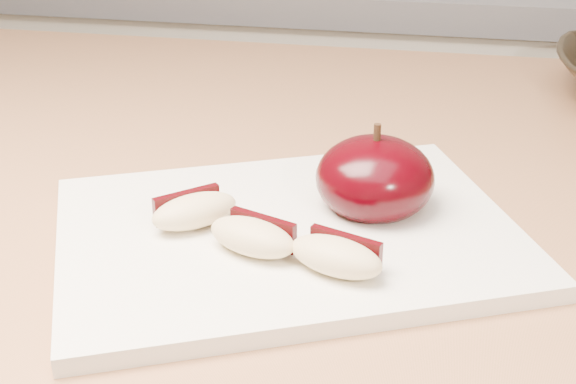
# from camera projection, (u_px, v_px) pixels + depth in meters

# --- Properties ---
(back_cabinet) EXTENTS (2.40, 0.62, 0.94)m
(back_cabinet) POSITION_uv_depth(u_px,v_px,m) (359.00, 220.00, 1.46)
(back_cabinet) COLOR silver
(back_cabinet) RESTS_ON ground
(cutting_board) EXTENTS (0.35, 0.32, 0.01)m
(cutting_board) POSITION_uv_depth(u_px,v_px,m) (288.00, 234.00, 0.52)
(cutting_board) COLOR white
(cutting_board) RESTS_ON island_counter
(apple_half) EXTENTS (0.09, 0.09, 0.07)m
(apple_half) POSITION_uv_depth(u_px,v_px,m) (375.00, 178.00, 0.54)
(apple_half) COLOR black
(apple_half) RESTS_ON cutting_board
(apple_wedge_a) EXTENTS (0.06, 0.06, 0.02)m
(apple_wedge_a) POSITION_uv_depth(u_px,v_px,m) (194.00, 210.00, 0.52)
(apple_wedge_a) COLOR beige
(apple_wedge_a) RESTS_ON cutting_board
(apple_wedge_b) EXTENTS (0.06, 0.05, 0.02)m
(apple_wedge_b) POSITION_uv_depth(u_px,v_px,m) (253.00, 236.00, 0.49)
(apple_wedge_b) COLOR beige
(apple_wedge_b) RESTS_ON cutting_board
(apple_wedge_c) EXTENTS (0.06, 0.05, 0.02)m
(apple_wedge_c) POSITION_uv_depth(u_px,v_px,m) (337.00, 256.00, 0.47)
(apple_wedge_c) COLOR beige
(apple_wedge_c) RESTS_ON cutting_board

